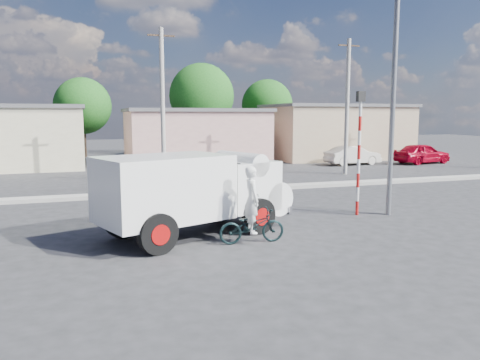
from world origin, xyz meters
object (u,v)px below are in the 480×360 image
object	(u,v)px
traffic_pole	(359,142)
car_cream	(353,155)
car_red	(422,153)
bicycle	(252,226)
cyclist	(252,210)
truck	(198,190)
streetlight	(390,73)

from	to	relation	value
traffic_pole	car_cream	bearing A→B (deg)	58.77
car_cream	car_red	distance (m)	5.42
bicycle	car_red	world-z (taller)	car_red
traffic_pole	car_red	bearing A→B (deg)	44.53
car_red	traffic_pole	size ratio (longest dim) A/B	1.02
cyclist	bicycle	bearing A→B (deg)	0.00
bicycle	car_red	distance (m)	25.53
cyclist	car_cream	xyz separation A→B (m)	(14.01, 17.47, -0.25)
truck	cyclist	bearing A→B (deg)	-69.39
truck	car_red	xyz separation A→B (m)	(20.57, 15.24, -0.59)
bicycle	cyclist	distance (m)	0.44
car_red	bicycle	bearing A→B (deg)	123.39
car_cream	traffic_pole	xyz separation A→B (m)	(-9.18, -15.13, 1.92)
bicycle	streetlight	size ratio (longest dim) A/B	0.21
truck	car_cream	bearing A→B (deg)	26.20
car_cream	streetlight	distance (m)	18.01
bicycle	truck	bearing A→B (deg)	44.44
car_red	cyclist	bearing A→B (deg)	123.39
cyclist	streetlight	world-z (taller)	streetlight
cyclist	car_cream	distance (m)	22.39
truck	cyclist	xyz separation A→B (m)	(1.20, -1.38, -0.41)
bicycle	cyclist	bearing A→B (deg)	0.00
car_cream	car_red	size ratio (longest dim) A/B	0.93
cyclist	car_red	world-z (taller)	cyclist
car_cream	truck	bearing A→B (deg)	132.62
bicycle	streetlight	xyz separation A→B (m)	(5.78, 2.03, 4.48)
car_cream	streetlight	bearing A→B (deg)	147.95
bicycle	traffic_pole	distance (m)	5.77
car_cream	cyclist	bearing A→B (deg)	137.30
streetlight	bicycle	bearing A→B (deg)	-160.61
car_red	streetlight	world-z (taller)	streetlight
bicycle	car_cream	world-z (taller)	car_cream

